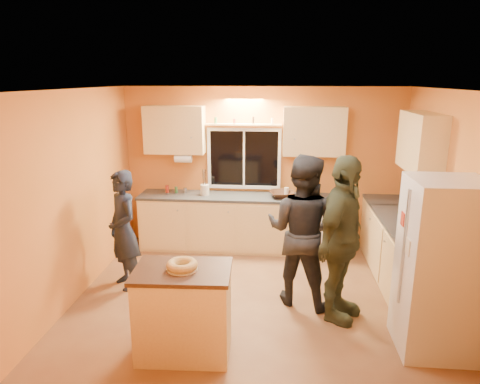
# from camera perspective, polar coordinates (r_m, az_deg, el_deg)

# --- Properties ---
(ground) EXTENTS (4.50, 4.50, 0.00)m
(ground) POSITION_cam_1_polar(r_m,az_deg,el_deg) (5.59, 1.94, -14.21)
(ground) COLOR brown
(ground) RESTS_ON ground
(room_shell) EXTENTS (4.54, 4.04, 2.61)m
(room_shell) POSITION_cam_1_polar(r_m,az_deg,el_deg) (5.40, 3.62, 3.12)
(room_shell) COLOR orange
(room_shell) RESTS_ON ground
(back_counter) EXTENTS (4.23, 0.62, 0.90)m
(back_counter) POSITION_cam_1_polar(r_m,az_deg,el_deg) (6.96, 2.91, -4.12)
(back_counter) COLOR #DCB473
(back_counter) RESTS_ON ground
(right_counter) EXTENTS (0.62, 1.84, 0.90)m
(right_counter) POSITION_cam_1_polar(r_m,az_deg,el_deg) (6.07, 21.16, -8.09)
(right_counter) COLOR #DCB473
(right_counter) RESTS_ON ground
(refrigerator) EXTENTS (0.72, 0.70, 1.80)m
(refrigerator) POSITION_cam_1_polar(r_m,az_deg,el_deg) (4.75, 25.13, -9.13)
(refrigerator) COLOR silver
(refrigerator) RESTS_ON ground
(island) EXTENTS (0.98, 0.69, 0.92)m
(island) POSITION_cam_1_polar(r_m,az_deg,el_deg) (4.48, -7.50, -15.42)
(island) COLOR #DCB473
(island) RESTS_ON ground
(bundt_pastry) EXTENTS (0.31, 0.31, 0.09)m
(bundt_pastry) POSITION_cam_1_polar(r_m,az_deg,el_deg) (4.25, -7.73, -9.63)
(bundt_pastry) COLOR tan
(bundt_pastry) RESTS_ON island
(person_left) EXTENTS (0.67, 0.69, 1.59)m
(person_left) POSITION_cam_1_polar(r_m,az_deg,el_deg) (5.82, -15.29, -4.93)
(person_left) COLOR black
(person_left) RESTS_ON ground
(person_center) EXTENTS (1.10, 0.99, 1.87)m
(person_center) POSITION_cam_1_polar(r_m,az_deg,el_deg) (5.25, 8.22, -5.12)
(person_center) COLOR black
(person_center) RESTS_ON ground
(person_right) EXTENTS (0.93, 1.22, 1.93)m
(person_right) POSITION_cam_1_polar(r_m,az_deg,el_deg) (4.96, 13.36, -6.25)
(person_right) COLOR #313421
(person_right) RESTS_ON ground
(mixing_bowl) EXTENTS (0.44, 0.44, 0.10)m
(mixing_bowl) POSITION_cam_1_polar(r_m,az_deg,el_deg) (6.78, 5.63, -0.30)
(mixing_bowl) COLOR #321C10
(mixing_bowl) RESTS_ON back_counter
(utensil_crock) EXTENTS (0.14, 0.14, 0.17)m
(utensil_crock) POSITION_cam_1_polar(r_m,az_deg,el_deg) (6.89, -4.70, 0.30)
(utensil_crock) COLOR beige
(utensil_crock) RESTS_ON back_counter
(potted_plant) EXTENTS (0.28, 0.25, 0.28)m
(potted_plant) POSITION_cam_1_polar(r_m,az_deg,el_deg) (5.76, 21.34, -3.09)
(potted_plant) COLOR gray
(potted_plant) RESTS_ON right_counter
(red_box) EXTENTS (0.17, 0.14, 0.07)m
(red_box) POSITION_cam_1_polar(r_m,az_deg,el_deg) (6.27, 21.32, -2.67)
(red_box) COLOR #A92B1A
(red_box) RESTS_ON right_counter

